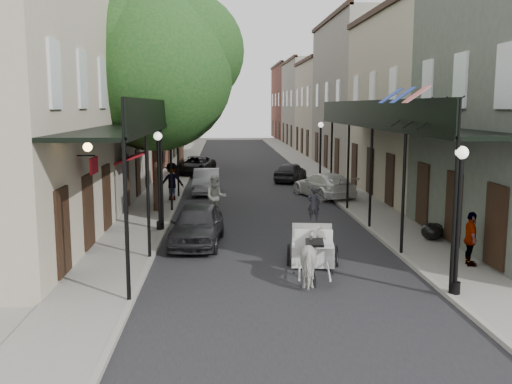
{
  "coord_description": "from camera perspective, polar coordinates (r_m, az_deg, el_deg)",
  "views": [
    {
      "loc": [
        -1.69,
        -15.47,
        4.8
      ],
      "look_at": [
        -0.46,
        5.53,
        1.6
      ],
      "focal_mm": 40.0,
      "sensor_mm": 36.0,
      "label": 1
    }
  ],
  "objects": [
    {
      "name": "pedestrian_walking",
      "position": [
        24.17,
        -4.04,
        -0.56
      ],
      "size": [
        0.98,
        0.8,
        1.88
      ],
      "primitive_type": "imported",
      "rotation": [
        0.0,
        0.0,
        0.1
      ],
      "color": "#B6B8AD",
      "rests_on": "ground"
    },
    {
      "name": "sidewalk_right",
      "position": [
        36.41,
        7.26,
        1.1
      ],
      "size": [
        2.2,
        90.0,
        0.12
      ],
      "primitive_type": "cube",
      "color": "gray",
      "rests_on": "ground"
    },
    {
      "name": "building_row_left",
      "position": [
        45.99,
        -12.15,
        9.02
      ],
      "size": [
        5.0,
        80.0,
        10.5
      ],
      "primitive_type": "cube",
      "color": "#AA9F88",
      "rests_on": "ground"
    },
    {
      "name": "gallery_left",
      "position": [
        22.67,
        -11.28,
        6.6
      ],
      "size": [
        2.2,
        18.05,
        4.88
      ],
      "color": "black",
      "rests_on": "sidewalk_left"
    },
    {
      "name": "horse",
      "position": [
        15.61,
        5.86,
        -6.49
      ],
      "size": [
        1.01,
        1.83,
        1.47
      ],
      "primitive_type": "imported",
      "rotation": [
        0.0,
        0.0,
        3.01
      ],
      "color": "beige",
      "rests_on": "ground"
    },
    {
      "name": "trash_bags",
      "position": [
        21.14,
        17.27,
        -3.74
      ],
      "size": [
        0.98,
        1.13,
        0.61
      ],
      "color": "black",
      "rests_on": "sidewalk_right"
    },
    {
      "name": "gallery_right",
      "position": [
        23.38,
        12.83,
        6.61
      ],
      "size": [
        2.2,
        18.05,
        4.88
      ],
      "color": "black",
      "rests_on": "sidewalk_right"
    },
    {
      "name": "car_right_far",
      "position": [
        36.2,
        3.48,
        2.01
      ],
      "size": [
        2.69,
        3.93,
        1.24
      ],
      "primitive_type": "imported",
      "rotation": [
        0.0,
        0.0,
        2.77
      ],
      "color": "black",
      "rests_on": "ground"
    },
    {
      "name": "car_left_mid",
      "position": [
        31.48,
        -4.98,
        1.07
      ],
      "size": [
        1.41,
        4.04,
        1.33
      ],
      "primitive_type": "imported",
      "rotation": [
        0.0,
        0.0,
        0.0
      ],
      "color": "#98989D",
      "rests_on": "ground"
    },
    {
      "name": "lamppost_right_far",
      "position": [
        34.08,
        6.45,
        3.97
      ],
      "size": [
        0.32,
        0.32,
        3.71
      ],
      "color": "black",
      "rests_on": "sidewalk_right"
    },
    {
      "name": "car_left_near",
      "position": [
        19.92,
        -5.91,
        -3.26
      ],
      "size": [
        1.98,
        4.25,
        1.41
      ],
      "primitive_type": "imported",
      "rotation": [
        0.0,
        0.0,
        -0.08
      ],
      "color": "black",
      "rests_on": "ground"
    },
    {
      "name": "building_row_right",
      "position": [
        46.62,
        9.52,
        9.09
      ],
      "size": [
        5.0,
        80.0,
        10.5
      ],
      "primitive_type": "cube",
      "color": "gray",
      "rests_on": "ground"
    },
    {
      "name": "sidewalk_left",
      "position": [
        35.94,
        -8.61,
        0.98
      ],
      "size": [
        2.2,
        90.0,
        0.12
      ],
      "primitive_type": "cube",
      "color": "gray",
      "rests_on": "ground"
    },
    {
      "name": "road",
      "position": [
        35.83,
        -0.62,
        0.96
      ],
      "size": [
        8.0,
        90.0,
        0.01
      ],
      "primitive_type": "cube",
      "color": "black",
      "rests_on": "ground"
    },
    {
      "name": "ground",
      "position": [
        16.29,
        2.79,
        -8.5
      ],
      "size": [
        140.0,
        140.0,
        0.0
      ],
      "primitive_type": "plane",
      "color": "gray",
      "rests_on": "ground"
    },
    {
      "name": "pedestrian_sidewalk_right",
      "position": [
        17.92,
        20.69,
        -4.41
      ],
      "size": [
        0.57,
        1.0,
        1.61
      ],
      "primitive_type": "imported",
      "rotation": [
        0.0,
        0.0,
        1.38
      ],
      "color": "gray",
      "rests_on": "sidewalk_right"
    },
    {
      "name": "lamppost_left",
      "position": [
        21.78,
        -9.68,
        1.27
      ],
      "size": [
        0.32,
        0.32,
        3.71
      ],
      "color": "black",
      "rests_on": "sidewalk_left"
    },
    {
      "name": "tree_far",
      "position": [
        39.74,
        -7.15,
        10.08
      ],
      "size": [
        6.45,
        6.0,
        8.61
      ],
      "color": "#382619",
      "rests_on": "sidewalk_left"
    },
    {
      "name": "car_right_near",
      "position": [
        30.17,
        6.78,
        0.69
      ],
      "size": [
        3.2,
        4.86,
        1.31
      ],
      "primitive_type": "imported",
      "rotation": [
        0.0,
        0.0,
        3.47
      ],
      "color": "silver",
      "rests_on": "ground"
    },
    {
      "name": "pedestrian_sidewalk_left",
      "position": [
        28.74,
        -8.42,
        1.05
      ],
      "size": [
        1.3,
        0.89,
        1.85
      ],
      "primitive_type": "imported",
      "rotation": [
        0.0,
        0.0,
        3.32
      ],
      "color": "gray",
      "rests_on": "sidewalk_left"
    },
    {
      "name": "car_left_far",
      "position": [
        40.01,
        -6.08,
        2.64
      ],
      "size": [
        3.0,
        4.95,
        1.28
      ],
      "primitive_type": "imported",
      "rotation": [
        0.0,
        0.0,
        -0.2
      ],
      "color": "black",
      "rests_on": "ground"
    },
    {
      "name": "carriage",
      "position": [
        17.78,
        5.66,
        -3.88
      ],
      "size": [
        1.68,
        2.31,
        2.46
      ],
      "rotation": [
        0.0,
        0.0,
        -0.13
      ],
      "color": "black",
      "rests_on": "ground"
    },
    {
      "name": "tree_near",
      "position": [
        25.82,
        -9.13,
        12.29
      ],
      "size": [
        7.31,
        6.8,
        9.63
      ],
      "color": "#382619",
      "rests_on": "sidewalk_left"
    },
    {
      "name": "lamppost_right_near",
      "position": [
        14.92,
        19.58,
        -2.48
      ],
      "size": [
        0.32,
        0.32,
        3.71
      ],
      "color": "black",
      "rests_on": "sidewalk_right"
    }
  ]
}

